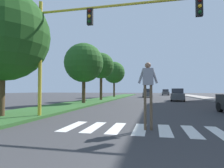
{
  "coord_description": "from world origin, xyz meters",
  "views": [
    {
      "loc": [
        -0.4,
        -0.33,
        1.46
      ],
      "look_at": [
        -4.78,
        19.51,
        2.13
      ],
      "focal_mm": 30.03,
      "sensor_mm": 36.0,
      "label": 1
    }
  ],
  "objects_px": {
    "tree_near": "(2,35)",
    "traffic_light_gantry": "(90,31)",
    "sedan_distant": "(147,93)",
    "sedan_far_horizon": "(165,92)",
    "pedestrian_performer": "(148,85)",
    "tree_mid": "(84,63)",
    "tree_distant": "(114,73)",
    "sedan_midblock": "(177,95)",
    "tree_far": "(101,66)"
  },
  "relations": [
    {
      "from": "tree_distant",
      "to": "sedan_far_horizon",
      "type": "bearing_deg",
      "value": 59.09
    },
    {
      "from": "tree_far",
      "to": "sedan_distant",
      "type": "relative_size",
      "value": 1.37
    },
    {
      "from": "tree_mid",
      "to": "sedan_midblock",
      "type": "distance_m",
      "value": 13.9
    },
    {
      "from": "sedan_distant",
      "to": "sedan_far_horizon",
      "type": "relative_size",
      "value": 1.08
    },
    {
      "from": "tree_far",
      "to": "tree_mid",
      "type": "bearing_deg",
      "value": -90.91
    },
    {
      "from": "traffic_light_gantry",
      "to": "sedan_midblock",
      "type": "xyz_separation_m",
      "value": [
        6.29,
        18.25,
        -3.6
      ]
    },
    {
      "from": "tree_mid",
      "to": "sedan_midblock",
      "type": "relative_size",
      "value": 1.35
    },
    {
      "from": "tree_mid",
      "to": "tree_near",
      "type": "bearing_deg",
      "value": -93.21
    },
    {
      "from": "sedan_distant",
      "to": "pedestrian_performer",
      "type": "bearing_deg",
      "value": -88.15
    },
    {
      "from": "sedan_distant",
      "to": "sedan_far_horizon",
      "type": "xyz_separation_m",
      "value": [
        4.59,
        15.67,
        -0.02
      ]
    },
    {
      "from": "traffic_light_gantry",
      "to": "sedan_far_horizon",
      "type": "relative_size",
      "value": 2.13
    },
    {
      "from": "tree_near",
      "to": "traffic_light_gantry",
      "type": "xyz_separation_m",
      "value": [
        4.56,
        0.58,
        0.06
      ]
    },
    {
      "from": "tree_mid",
      "to": "pedestrian_performer",
      "type": "distance_m",
      "value": 13.46
    },
    {
      "from": "traffic_light_gantry",
      "to": "sedan_midblock",
      "type": "distance_m",
      "value": 19.63
    },
    {
      "from": "sedan_midblock",
      "to": "sedan_distant",
      "type": "xyz_separation_m",
      "value": [
        -4.46,
        12.29,
        0.03
      ]
    },
    {
      "from": "tree_mid",
      "to": "tree_far",
      "type": "xyz_separation_m",
      "value": [
        0.1,
        6.24,
        0.48
      ]
    },
    {
      "from": "tree_mid",
      "to": "tree_distant",
      "type": "height_order",
      "value": "tree_distant"
    },
    {
      "from": "tree_far",
      "to": "sedan_midblock",
      "type": "bearing_deg",
      "value": 13.41
    },
    {
      "from": "tree_far",
      "to": "sedan_distant",
      "type": "bearing_deg",
      "value": 68.76
    },
    {
      "from": "tree_far",
      "to": "sedan_far_horizon",
      "type": "relative_size",
      "value": 1.47
    },
    {
      "from": "tree_near",
      "to": "pedestrian_performer",
      "type": "xyz_separation_m",
      "value": [
        7.43,
        -1.12,
        -2.65
      ]
    },
    {
      "from": "tree_mid",
      "to": "sedan_far_horizon",
      "type": "height_order",
      "value": "tree_mid"
    },
    {
      "from": "tree_distant",
      "to": "sedan_midblock",
      "type": "bearing_deg",
      "value": -41.39
    },
    {
      "from": "sedan_distant",
      "to": "sedan_far_horizon",
      "type": "distance_m",
      "value": 16.33
    },
    {
      "from": "tree_distant",
      "to": "traffic_light_gantry",
      "type": "height_order",
      "value": "tree_distant"
    },
    {
      "from": "pedestrian_performer",
      "to": "sedan_distant",
      "type": "relative_size",
      "value": 0.53
    },
    {
      "from": "tree_near",
      "to": "sedan_midblock",
      "type": "relative_size",
      "value": 1.43
    },
    {
      "from": "sedan_midblock",
      "to": "sedan_far_horizon",
      "type": "relative_size",
      "value": 1.06
    },
    {
      "from": "tree_near",
      "to": "traffic_light_gantry",
      "type": "height_order",
      "value": "tree_near"
    },
    {
      "from": "sedan_distant",
      "to": "tree_near",
      "type": "bearing_deg",
      "value": -101.6
    },
    {
      "from": "tree_far",
      "to": "sedan_midblock",
      "type": "distance_m",
      "value": 11.2
    },
    {
      "from": "tree_distant",
      "to": "pedestrian_performer",
      "type": "distance_m",
      "value": 30.64
    },
    {
      "from": "tree_distant",
      "to": "sedan_far_horizon",
      "type": "relative_size",
      "value": 1.61
    },
    {
      "from": "tree_near",
      "to": "sedan_distant",
      "type": "xyz_separation_m",
      "value": [
        6.39,
        31.11,
        -3.5
      ]
    },
    {
      "from": "tree_distant",
      "to": "sedan_distant",
      "type": "distance_m",
      "value": 8.11
    },
    {
      "from": "tree_mid",
      "to": "tree_distant",
      "type": "bearing_deg",
      "value": 91.87
    },
    {
      "from": "tree_near",
      "to": "sedan_midblock",
      "type": "distance_m",
      "value": 22.02
    },
    {
      "from": "tree_distant",
      "to": "traffic_light_gantry",
      "type": "distance_m",
      "value": 28.22
    },
    {
      "from": "tree_distant",
      "to": "traffic_light_gantry",
      "type": "relative_size",
      "value": 0.76
    },
    {
      "from": "tree_distant",
      "to": "pedestrian_performer",
      "type": "relative_size",
      "value": 2.81
    },
    {
      "from": "tree_distant",
      "to": "sedan_far_horizon",
      "type": "distance_m",
      "value": 21.82
    },
    {
      "from": "tree_mid",
      "to": "traffic_light_gantry",
      "type": "xyz_separation_m",
      "value": [
        3.99,
        -9.58,
        0.08
      ]
    },
    {
      "from": "tree_mid",
      "to": "sedan_distant",
      "type": "bearing_deg",
      "value": 74.48
    },
    {
      "from": "tree_far",
      "to": "pedestrian_performer",
      "type": "height_order",
      "value": "tree_far"
    },
    {
      "from": "tree_distant",
      "to": "tree_mid",
      "type": "bearing_deg",
      "value": -88.13
    },
    {
      "from": "pedestrian_performer",
      "to": "tree_far",
      "type": "bearing_deg",
      "value": 111.11
    },
    {
      "from": "sedan_midblock",
      "to": "sedan_distant",
      "type": "relative_size",
      "value": 0.98
    },
    {
      "from": "sedan_midblock",
      "to": "sedan_far_horizon",
      "type": "height_order",
      "value": "sedan_far_horizon"
    },
    {
      "from": "tree_near",
      "to": "tree_distant",
      "type": "height_order",
      "value": "tree_distant"
    },
    {
      "from": "sedan_far_horizon",
      "to": "tree_near",
      "type": "bearing_deg",
      "value": -103.2
    }
  ]
}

